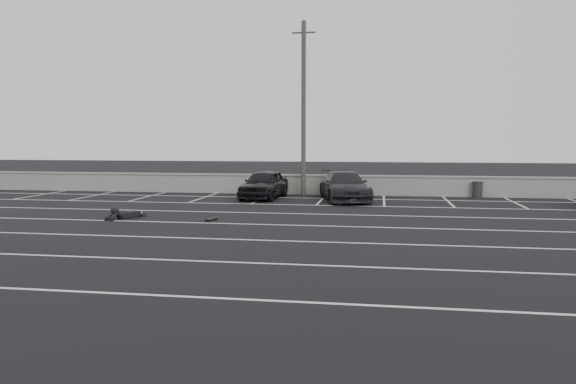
% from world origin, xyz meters
% --- Properties ---
extents(ground, '(120.00, 120.00, 0.00)m').
position_xyz_m(ground, '(0.00, 0.00, 0.00)').
color(ground, black).
rests_on(ground, ground).
extents(seawall, '(50.00, 0.45, 1.06)m').
position_xyz_m(seawall, '(0.00, 14.00, 0.55)').
color(seawall, gray).
rests_on(seawall, ground).
extents(stall_lines, '(36.00, 20.05, 0.01)m').
position_xyz_m(stall_lines, '(-0.08, 4.41, 0.00)').
color(stall_lines, silver).
rests_on(stall_lines, ground).
extents(car_left, '(2.07, 4.34, 1.43)m').
position_xyz_m(car_left, '(-1.89, 11.50, 0.72)').
color(car_left, black).
rests_on(car_left, ground).
extents(car_right, '(3.06, 5.17, 1.40)m').
position_xyz_m(car_right, '(2.13, 11.09, 0.70)').
color(car_right, black).
rests_on(car_right, ground).
extents(utility_pole, '(1.19, 0.24, 8.95)m').
position_xyz_m(utility_pole, '(-0.16, 13.20, 4.53)').
color(utility_pole, '#4C4238').
rests_on(utility_pole, ground).
extents(trash_bin, '(0.62, 0.62, 0.81)m').
position_xyz_m(trash_bin, '(8.66, 13.60, 0.41)').
color(trash_bin, '#262628').
rests_on(trash_bin, ground).
extents(person, '(2.32, 2.75, 0.43)m').
position_xyz_m(person, '(-5.44, 3.95, 0.22)').
color(person, black).
rests_on(person, ground).
extents(skateboard, '(0.34, 0.72, 0.08)m').
position_xyz_m(skateboard, '(-2.19, 3.60, 0.07)').
color(skateboard, black).
rests_on(skateboard, ground).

